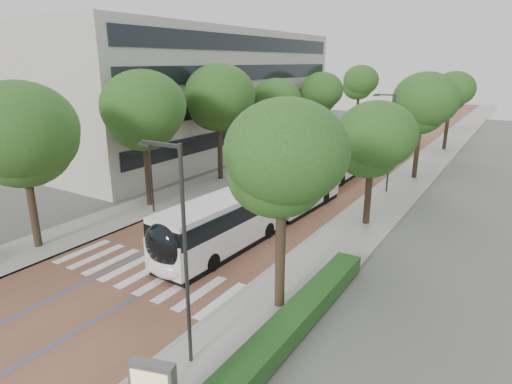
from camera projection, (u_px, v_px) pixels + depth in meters
ground at (126, 280)px, 21.52m from camera, size 160.00×160.00×0.00m
road at (373, 149)px, 53.89m from camera, size 11.00×140.00×0.02m
sidewalk_left at (318, 143)px, 57.70m from camera, size 4.00×140.00×0.12m
sidewalk_right at (436, 155)px, 50.06m from camera, size 4.00×140.00×0.12m
kerb_left at (331, 144)px, 56.73m from camera, size 0.20×140.00×0.14m
kerb_right at (419, 153)px, 51.03m from camera, size 0.20×140.00×0.14m
zebra_crossing at (144, 273)px, 22.22m from camera, size 10.55×3.60×0.01m
lane_line_left at (361, 147)px, 54.70m from camera, size 0.12×126.00×0.01m
lane_line_right at (386, 150)px, 53.08m from camera, size 0.12×126.00×0.01m
office_building at (189, 92)px, 52.05m from camera, size 18.11×40.00×14.00m
hedge at (286, 329)px, 16.73m from camera, size 1.20×14.00×0.80m
streetlight_near at (181, 240)px, 14.31m from camera, size 1.82×0.20×8.00m
streetlight_far at (389, 136)px, 34.55m from camera, size 1.82×0.20×8.00m
lamp_post_left at (150, 158)px, 29.89m from camera, size 0.14×0.14×8.00m
trees_left at (246, 103)px, 41.54m from camera, size 6.20×60.86×9.84m
trees_right at (406, 116)px, 33.72m from camera, size 5.74×46.94×9.15m
lead_bus at (260, 207)px, 27.44m from camera, size 3.30×18.49×3.20m
bus_queued_0 at (343, 159)px, 40.66m from camera, size 2.59×12.41×3.20m
bus_queued_1 at (381, 139)px, 51.34m from camera, size 3.23×12.52×3.20m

